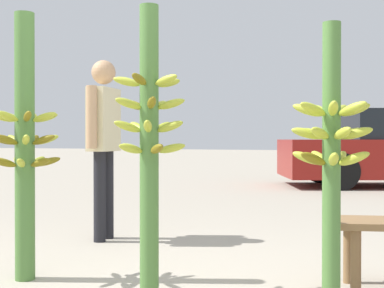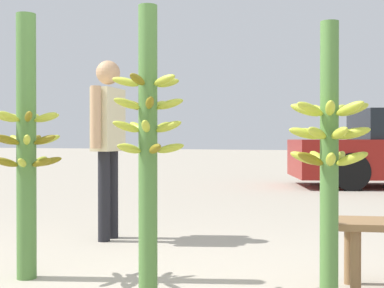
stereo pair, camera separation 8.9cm
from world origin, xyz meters
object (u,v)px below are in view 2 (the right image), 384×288
(banana_stalk_center, at_px, (148,141))
(vendor_person, at_px, (108,132))
(banana_stalk_right, at_px, (329,155))
(banana_stalk_left, at_px, (26,145))

(banana_stalk_center, height_order, vendor_person, banana_stalk_center)
(banana_stalk_right, height_order, vendor_person, vendor_person)
(banana_stalk_right, xyz_separation_m, vendor_person, (-2.08, 1.30, 0.15))
(banana_stalk_left, height_order, banana_stalk_center, banana_stalk_left)
(banana_stalk_left, height_order, banana_stalk_right, banana_stalk_left)
(banana_stalk_left, xyz_separation_m, banana_stalk_right, (1.88, 0.03, -0.04))
(banana_stalk_center, bearing_deg, vendor_person, 128.49)
(banana_stalk_left, relative_size, vendor_person, 1.07)
(banana_stalk_right, relative_size, vendor_person, 0.94)
(banana_stalk_left, relative_size, banana_stalk_center, 1.02)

